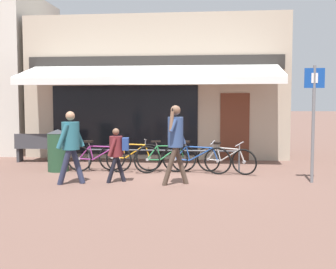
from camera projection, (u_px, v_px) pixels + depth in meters
ground_plane at (172, 174)px, 10.60m from camera, size 160.00×160.00×0.00m
shop_front at (159, 88)px, 14.77m from camera, size 8.55×4.80×4.61m
bike_rack_rail at (163, 153)px, 11.08m from camera, size 4.09×0.04×0.57m
bicycle_purple at (99, 158)px, 10.94m from camera, size 1.74×0.52×0.83m
bicycle_orange at (131, 156)px, 11.15m from camera, size 1.71×0.52×0.88m
bicycle_green at (165, 158)px, 10.88m from camera, size 1.61×0.76×0.85m
bicycle_blue at (196, 159)px, 10.71m from camera, size 1.80×0.64×0.86m
bicycle_silver at (226, 160)px, 10.71m from camera, size 1.55×0.88×0.83m
pedestrian_adult at (176, 136)px, 9.22m from camera, size 0.58×0.60×1.76m
pedestrian_child at (117, 149)px, 9.51m from camera, size 0.51×0.51×1.24m
pedestrian_second_adult at (71, 140)px, 9.29m from camera, size 0.59×0.60×1.63m
litter_bin at (58, 150)px, 11.06m from camera, size 0.55×0.55×1.11m
parking_sign at (314, 112)px, 9.39m from camera, size 0.44×0.07×2.63m
park_bench at (42, 147)px, 12.78m from camera, size 1.63×0.56×0.87m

